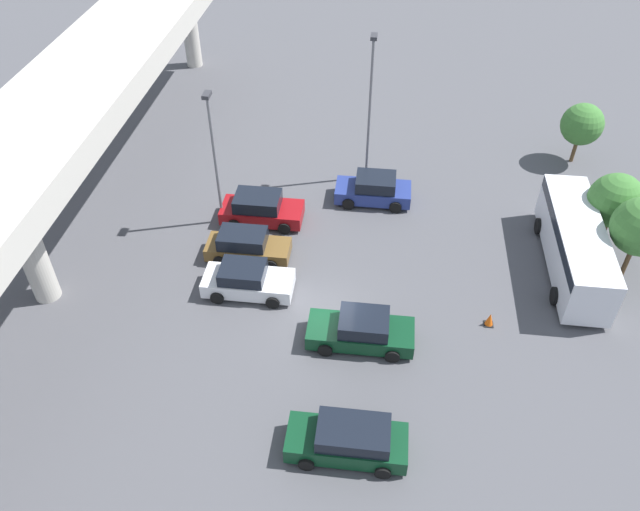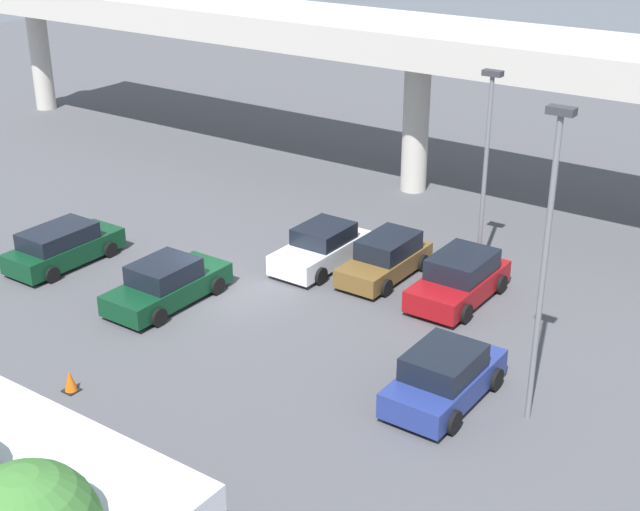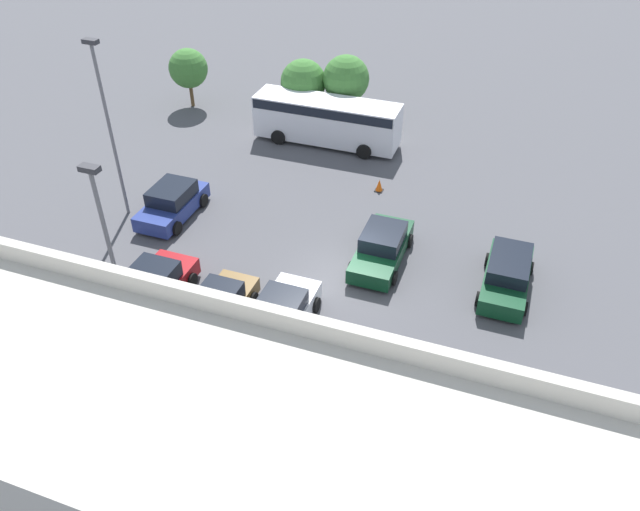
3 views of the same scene
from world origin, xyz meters
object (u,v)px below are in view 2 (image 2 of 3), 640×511
Objects in this scene: parked_car_4 at (460,279)px; lamp_post_near_aisle at (546,249)px; parked_car_1 at (167,284)px; parked_car_5 at (444,377)px; parked_car_2 at (321,248)px; traffic_cone at (70,381)px; shuttle_bus at (46,479)px; parked_car_0 at (63,246)px; parked_car_3 at (386,258)px; lamp_post_mid_lot at (486,160)px.

lamp_post_near_aisle reaches higher than parked_car_4.
parked_car_1 is 1.10× the size of parked_car_5.
parked_car_4 is at bearing -53.33° from parked_car_1.
traffic_cone is at bearing -4.17° from parked_car_2.
parked_car_2 is 11.72m from traffic_cone.
lamp_post_near_aisle is (10.76, -5.17, 4.43)m from parked_car_2.
shuttle_bus is at bearing 13.04° from parked_car_2.
parked_car_4 is 13.77m from traffic_cone.
parked_car_2 is at bearing -55.41° from parked_car_0.
parked_car_0 is 1.07× the size of parked_car_5.
parked_car_3 is 0.96× the size of parked_car_4.
parked_car_5 is at bearing 42.66° from parked_car_3.
parked_car_0 is 6.64× the size of traffic_cone.
parked_car_2 is at bearing -154.54° from lamp_post_mid_lot.
parked_car_0 is 19.53m from lamp_post_near_aisle.
parked_car_1 is at bearing -53.33° from parked_car_4.
parked_car_3 is at bearing 74.40° from traffic_cone.
parked_car_5 reaches higher than parked_car_2.
parked_car_0 is 1.07× the size of parked_car_3.
parked_car_1 is 6.35m from parked_car_2.
shuttle_bus reaches higher than traffic_cone.
traffic_cone is (-3.42, -12.24, -0.42)m from parked_car_3.
traffic_cone is at bearing -28.55° from parked_car_4.
lamp_post_near_aisle reaches higher than lamp_post_mid_lot.
lamp_post_mid_lot is (2.84, 2.01, 3.85)m from parked_car_3.
shuttle_bus is 6.47m from traffic_cone.
parked_car_4 is 6.71m from parked_car_5.
parked_car_5 is 6.23× the size of traffic_cone.
parked_car_1 is 14.09m from lamp_post_near_aisle.
lamp_post_near_aisle is at bearing 54.99° from parked_car_3.
parked_car_1 is 0.61× the size of lamp_post_mid_lot.
parked_car_2 is at bearing -85.86° from parked_car_4.
parked_car_5 is (10.99, 0.04, 0.05)m from parked_car_1.
parked_car_0 is 0.53× the size of shuttle_bus.
lamp_post_near_aisle reaches higher than parked_car_1.
parked_car_3 is at bearing 42.66° from parked_car_5.
lamp_post_mid_lot is (13.66, 8.27, 3.84)m from parked_car_0.
parked_car_3 is 5.19m from lamp_post_mid_lot.
lamp_post_near_aisle is at bearing 42.00° from parked_car_4.
parked_car_1 is at bearing -177.35° from lamp_post_near_aisle.
lamp_post_near_aisle reaches higher than traffic_cone.
parked_car_5 is at bearing 23.32° from parked_car_4.
parked_car_5 reaches higher than parked_car_0.
traffic_cone is at bearing -113.71° from lamp_post_mid_lot.
parked_car_1 is 10.39m from parked_car_4.
parked_car_4 is 16.62m from shuttle_bus.
parked_car_0 is 16.43m from lamp_post_mid_lot.
parked_car_3 is 0.56× the size of lamp_post_mid_lot.
parked_car_4 is 0.51× the size of lamp_post_near_aisle.
shuttle_bus reaches higher than parked_car_2.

